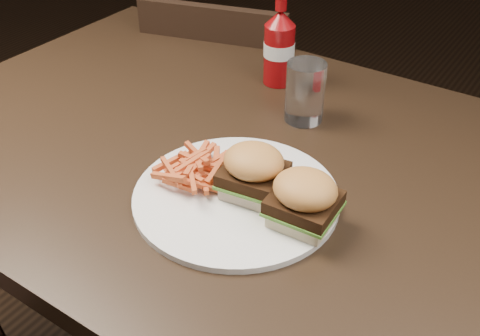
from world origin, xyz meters
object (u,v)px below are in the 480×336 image
Objects in this scene: ketchup_bottle at (279,55)px; dining_table at (235,157)px; chair_far at (236,122)px; plate at (236,196)px; tumbler at (305,92)px.

dining_table is at bearing -75.86° from ketchup_bottle.
chair_far is 1.23× the size of plate.
ketchup_bottle is (0.28, -0.26, 0.38)m from chair_far.
dining_table is 11.13× the size of tumbler.
dining_table is 0.17m from tumbler.
ketchup_bottle is at bearing 104.14° from dining_table.
ketchup_bottle reaches higher than plate.
ketchup_bottle reaches higher than dining_table.
chair_far is 0.54m from ketchup_bottle.
plate is at bearing -83.82° from tumbler.
plate is at bearing -55.17° from dining_table.
plate is 0.26m from tumbler.
dining_table is 0.26m from ketchup_bottle.
chair_far is 3.15× the size of ketchup_bottle.
dining_table is 0.14m from plate.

